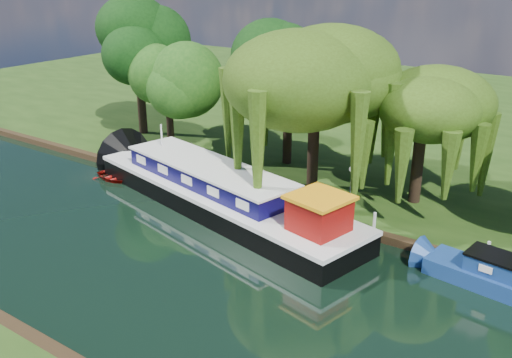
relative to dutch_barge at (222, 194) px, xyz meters
The scene contains 11 objects.
ground 8.92m from the dutch_barge, 46.72° to the right, with size 120.00×120.00×0.00m, color black.
far_bank 28.23m from the dutch_barge, 77.57° to the left, with size 120.00×52.00×0.45m, color #1C380F.
dutch_barge is the anchor object (origin of this frame).
red_dinghy 9.66m from the dutch_barge, behind, with size 2.00×2.80×0.58m, color maroon.
willow_left 8.89m from the dutch_barge, 54.54° to the left, with size 8.27×8.27×9.92m.
willow_right 12.69m from the dutch_barge, 36.56° to the left, with size 6.04×6.04×7.36m.
tree_far_left 13.05m from the dutch_barge, 147.62° to the left, with size 4.95×4.95×7.97m.
tree_far_back 18.38m from the dutch_barge, 151.35° to the left, with size 6.08×6.08×10.23m.
tree_far_mid 10.41m from the dutch_barge, 95.07° to the left, with size 5.67×5.67×9.28m.
lamppost 7.84m from the dutch_barge, 31.68° to the left, with size 0.36×0.36×2.56m.
mooring_posts 5.91m from the dutch_barge, 19.33° to the left, with size 19.16×0.16×1.00m.
Camera 1 is at (13.90, -18.55, 14.26)m, focal length 40.00 mm.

